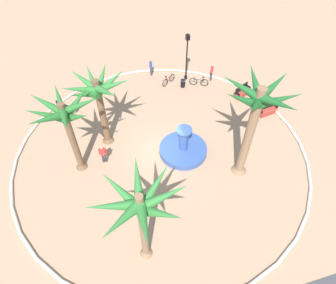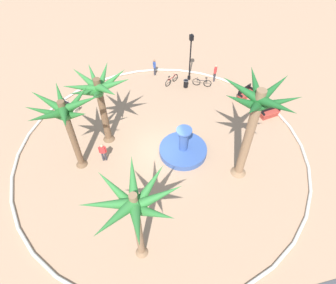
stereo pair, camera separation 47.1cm
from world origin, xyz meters
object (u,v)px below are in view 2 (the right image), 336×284
(palm_tree_far_side, at_px, (255,115))
(person_cyclist_helmet, at_px, (215,72))
(palm_tree_near_fountain, at_px, (135,207))
(bench_east, at_px, (69,106))
(trash_bin, at_px, (186,83))
(person_cyclist_photo, at_px, (154,66))
(bench_north, at_px, (270,113))
(bench_west, at_px, (245,94))
(palm_tree_mid_plaza, at_px, (65,115))
(palm_tree_by_curb, at_px, (99,92))
(lamppost, at_px, (190,54))
(bicycle_by_lamppost, at_px, (172,80))
(person_pedestrian_stroll, at_px, (103,152))
(bicycle_red_frame, at_px, (202,82))
(fountain, at_px, (183,149))

(palm_tree_far_side, height_order, person_cyclist_helmet, palm_tree_far_side)
(palm_tree_near_fountain, xyz_separation_m, bench_east, (3.66, -13.16, -4.53))
(trash_bin, bearing_deg, person_cyclist_photo, -47.85)
(bench_east, relative_size, bench_north, 0.90)
(palm_tree_near_fountain, bearing_deg, bench_west, -134.39)
(palm_tree_mid_plaza, bearing_deg, palm_tree_by_curb, -136.07)
(palm_tree_far_side, bearing_deg, lamppost, -88.92)
(bench_north, bearing_deg, lamppost, -53.01)
(bicycle_by_lamppost, xyz_separation_m, person_cyclist_photo, (1.19, -1.75, 0.51))
(bench_east, height_order, person_pedestrian_stroll, person_pedestrian_stroll)
(palm_tree_near_fountain, distance_m, bench_north, 15.36)
(palm_tree_by_curb, height_order, bicycle_red_frame, palm_tree_by_curb)
(trash_bin, height_order, person_pedestrian_stroll, person_pedestrian_stroll)
(bench_north, bearing_deg, bicycle_red_frame, -52.09)
(fountain, xyz_separation_m, trash_bin, (-2.33, -7.43, 0.06))
(palm_tree_by_curb, xyz_separation_m, bench_east, (2.77, -4.10, -4.03))
(palm_tree_far_side, distance_m, bicycle_red_frame, 10.95)
(palm_tree_by_curb, bearing_deg, bicycle_by_lamppost, -138.00)
(trash_bin, xyz_separation_m, person_cyclist_photo, (2.31, -2.55, 0.51))
(bicycle_red_frame, xyz_separation_m, person_pedestrian_stroll, (9.30, 6.60, 0.51))
(person_cyclist_helmet, distance_m, person_pedestrian_stroll, 12.79)
(bicycle_red_frame, bearing_deg, bench_east, 2.63)
(bench_west, height_order, bicycle_red_frame, bench_west)
(bench_north, distance_m, person_pedestrian_stroll, 13.40)
(person_pedestrian_stroll, bearing_deg, palm_tree_near_fountain, 100.98)
(palm_tree_by_curb, bearing_deg, person_cyclist_helmet, -153.30)
(palm_tree_far_side, distance_m, bench_east, 15.17)
(palm_tree_mid_plaza, xyz_separation_m, lamppost, (-10.06, -7.91, -1.98))
(palm_tree_by_curb, distance_m, bicycle_red_frame, 10.72)
(palm_tree_far_side, relative_size, bench_west, 4.34)
(person_cyclist_helmet, bearing_deg, bench_east, 4.47)
(person_pedestrian_stroll, bearing_deg, palm_tree_mid_plaza, 1.18)
(palm_tree_near_fountain, bearing_deg, fountain, -122.69)
(person_cyclist_helmet, bearing_deg, trash_bin, 5.81)
(person_cyclist_photo, bearing_deg, fountain, 89.88)
(palm_tree_far_side, relative_size, bicycle_by_lamppost, 5.00)
(palm_tree_by_curb, relative_size, lamppost, 1.26)
(fountain, relative_size, palm_tree_far_side, 0.47)
(palm_tree_far_side, relative_size, person_cyclist_helmet, 4.28)
(lamppost, height_order, person_pedestrian_stroll, lamppost)
(lamppost, bearing_deg, palm_tree_by_curb, 36.50)
(palm_tree_by_curb, relative_size, bench_north, 3.40)
(palm_tree_by_curb, distance_m, palm_tree_far_side, 9.73)
(palm_tree_near_fountain, xyz_separation_m, person_pedestrian_stroll, (1.37, -7.09, -3.98))
(palm_tree_mid_plaza, xyz_separation_m, bicycle_red_frame, (-10.89, -6.64, -4.21))
(bench_east, bearing_deg, person_cyclist_helmet, -175.53)
(palm_tree_far_side, relative_size, bench_east, 4.81)
(person_cyclist_helmet, bearing_deg, person_cyclist_photo, -23.89)
(bicycle_red_frame, bearing_deg, person_cyclist_helmet, -160.44)
(palm_tree_near_fountain, height_order, palm_tree_mid_plaza, palm_tree_near_fountain)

